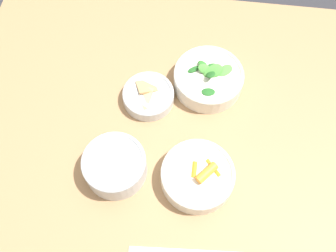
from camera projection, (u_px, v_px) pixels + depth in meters
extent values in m
plane|color=#2D2D33|center=(164.00, 194.00, 1.67)|extent=(10.00, 10.00, 0.00)
cube|color=#99724C|center=(161.00, 115.00, 1.00)|extent=(1.08, 0.85, 0.03)
cube|color=olive|center=(295.00, 93.00, 1.47)|extent=(0.06, 0.06, 0.73)
cube|color=olive|center=(58.00, 69.00, 1.53)|extent=(0.06, 0.06, 0.73)
cylinder|color=silver|center=(197.00, 176.00, 0.88)|extent=(0.17, 0.17, 0.05)
torus|color=silver|center=(198.00, 173.00, 0.86)|extent=(0.17, 0.17, 0.01)
cylinder|color=orange|center=(194.00, 171.00, 0.88)|extent=(0.02, 0.04, 0.02)
cylinder|color=orange|center=(213.00, 169.00, 0.88)|extent=(0.05, 0.05, 0.02)
cylinder|color=orange|center=(199.00, 169.00, 0.88)|extent=(0.04, 0.03, 0.02)
cylinder|color=orange|center=(207.00, 173.00, 0.85)|extent=(0.05, 0.06, 0.02)
cylinder|color=silver|center=(208.00, 79.00, 1.00)|extent=(0.19, 0.19, 0.05)
torus|color=silver|center=(209.00, 74.00, 0.98)|extent=(0.19, 0.19, 0.01)
ellipsoid|color=#2D7028|center=(203.00, 65.00, 0.99)|extent=(0.04, 0.04, 0.02)
ellipsoid|color=#4C933D|center=(216.00, 96.00, 0.97)|extent=(0.05, 0.05, 0.03)
ellipsoid|color=#235B23|center=(211.00, 75.00, 0.96)|extent=(0.03, 0.04, 0.03)
ellipsoid|color=#4C933D|center=(225.00, 71.00, 0.99)|extent=(0.06, 0.06, 0.02)
ellipsoid|color=#4C933D|center=(213.00, 72.00, 0.98)|extent=(0.07, 0.06, 0.05)
ellipsoid|color=#235B23|center=(214.00, 64.00, 1.01)|extent=(0.06, 0.07, 0.04)
ellipsoid|color=#4C933D|center=(205.00, 69.00, 0.98)|extent=(0.04, 0.03, 0.03)
ellipsoid|color=#235B23|center=(211.00, 90.00, 0.97)|extent=(0.07, 0.07, 0.04)
ellipsoid|color=#235B23|center=(194.00, 68.00, 1.00)|extent=(0.06, 0.07, 0.05)
cylinder|color=silver|center=(115.00, 166.00, 0.89)|extent=(0.15, 0.15, 0.06)
torus|color=silver|center=(113.00, 161.00, 0.86)|extent=(0.15, 0.15, 0.01)
cylinder|color=#9E6B4C|center=(116.00, 168.00, 0.89)|extent=(0.13, 0.13, 0.04)
ellipsoid|color=#8E5B3D|center=(138.00, 174.00, 0.86)|extent=(0.01, 0.01, 0.01)
ellipsoid|color=#AD7551|center=(110.00, 168.00, 0.87)|extent=(0.01, 0.01, 0.01)
ellipsoid|color=#AD7551|center=(104.00, 144.00, 0.89)|extent=(0.01, 0.01, 0.01)
ellipsoid|color=#8E5B3D|center=(126.00, 160.00, 0.88)|extent=(0.01, 0.01, 0.01)
ellipsoid|color=#A36B4C|center=(115.00, 144.00, 0.89)|extent=(0.01, 0.01, 0.01)
ellipsoid|color=#8E5B3D|center=(114.00, 155.00, 0.88)|extent=(0.01, 0.01, 0.01)
ellipsoid|color=#A36B4C|center=(101.00, 171.00, 0.87)|extent=(0.01, 0.01, 0.01)
ellipsoid|color=#AD7551|center=(136.00, 156.00, 0.88)|extent=(0.01, 0.01, 0.01)
ellipsoid|color=#8E5B3D|center=(141.00, 167.00, 0.87)|extent=(0.01, 0.01, 0.01)
ellipsoid|color=#8E5B3D|center=(135.00, 163.00, 0.87)|extent=(0.01, 0.01, 0.01)
ellipsoid|color=#A36B4C|center=(130.00, 156.00, 0.88)|extent=(0.01, 0.01, 0.01)
cylinder|color=#E0A88E|center=(109.00, 162.00, 0.87)|extent=(0.03, 0.03, 0.01)
cylinder|color=#E0A88E|center=(133.00, 147.00, 0.88)|extent=(0.02, 0.02, 0.01)
cylinder|color=silver|center=(148.00, 96.00, 0.99)|extent=(0.14, 0.14, 0.03)
torus|color=silver|center=(148.00, 93.00, 0.98)|extent=(0.14, 0.14, 0.01)
cube|color=tan|center=(142.00, 86.00, 1.00)|extent=(0.05, 0.05, 0.02)
cube|color=tan|center=(148.00, 102.00, 0.97)|extent=(0.06, 0.06, 0.02)
cube|color=tan|center=(143.00, 95.00, 0.98)|extent=(0.06, 0.05, 0.02)
cube|color=tan|center=(147.00, 87.00, 0.99)|extent=(0.06, 0.06, 0.02)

